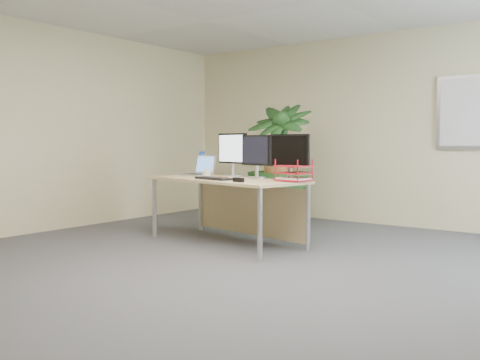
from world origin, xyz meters
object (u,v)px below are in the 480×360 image
Objects in this scene: monitor_right at (257,154)px; laptop at (200,171)px; monitor_left at (232,152)px; floor_plant at (279,173)px; desk at (233,192)px.

laptop is at bearing 177.22° from monitor_right.
monitor_left reaches higher than monitor_right.
floor_plant is 2.86× the size of monitor_left.
desk is 4.16× the size of monitor_right.
monitor_right is (0.39, -1.08, 0.29)m from floor_plant.
desk is 1.21m from floor_plant.
laptop is (-0.91, 0.04, -0.22)m from monitor_right.
desk is 0.53m from monitor_right.
floor_plant is 1.19m from monitor_right.
floor_plant is 3.01× the size of monitor_right.
monitor_left is at bearing 9.98° from laptop.
laptop is (-0.65, 0.15, 0.22)m from desk.
floor_plant reaches higher than monitor_left.
floor_plant is at bearing 109.96° from monitor_right.
monitor_left is (-0.18, 0.23, 0.46)m from desk.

